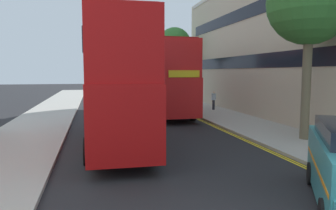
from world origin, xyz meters
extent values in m
cube|color=#ADA89E|center=(6.50, 16.00, 0.07)|extent=(4.00, 80.00, 0.14)
cube|color=#ADA89E|center=(-6.50, 16.00, 0.07)|extent=(4.00, 80.00, 0.14)
cube|color=yellow|center=(4.40, 14.00, 0.00)|extent=(0.10, 56.00, 0.01)
cube|color=yellow|center=(4.24, 14.00, 0.00)|extent=(0.10, 56.00, 0.01)
cube|color=#B20F0F|center=(-1.96, 11.01, 1.74)|extent=(2.74, 10.85, 2.60)
cube|color=#B20F0F|center=(-1.96, 11.01, 4.29)|extent=(2.69, 10.64, 2.50)
cube|color=black|center=(-1.96, 11.01, 2.04)|extent=(2.76, 10.42, 0.84)
cube|color=black|center=(-1.96, 11.01, 4.39)|extent=(2.75, 10.21, 0.80)
cube|color=yellow|center=(-1.84, 16.38, 3.29)|extent=(2.00, 0.10, 0.44)
cube|color=maroon|center=(-1.96, 11.01, 5.59)|extent=(2.47, 9.77, 0.10)
cylinder|color=black|center=(-3.14, 14.38, 0.52)|extent=(0.32, 1.05, 1.04)
cylinder|color=black|center=(-0.64, 14.32, 0.52)|extent=(0.32, 1.05, 1.04)
cylinder|color=black|center=(-3.29, 7.69, 0.52)|extent=(0.32, 1.05, 1.04)
cylinder|color=black|center=(-0.79, 7.63, 0.52)|extent=(0.32, 1.05, 1.04)
cube|color=red|center=(2.44, 20.47, 1.74)|extent=(2.61, 10.82, 2.60)
cube|color=red|center=(2.44, 20.47, 4.29)|extent=(2.55, 10.61, 2.50)
cube|color=black|center=(2.44, 20.47, 2.04)|extent=(2.63, 10.39, 0.84)
cube|color=black|center=(2.44, 20.47, 4.39)|extent=(2.62, 10.18, 0.80)
cube|color=yellow|center=(2.50, 15.09, 3.29)|extent=(2.00, 0.08, 0.44)
cube|color=maroon|center=(2.44, 20.47, 5.59)|extent=(2.35, 9.74, 0.10)
cylinder|color=black|center=(3.73, 17.13, 0.52)|extent=(0.31, 1.04, 1.04)
cylinder|color=black|center=(1.23, 17.11, 0.52)|extent=(0.31, 1.04, 1.04)
cylinder|color=black|center=(3.66, 23.83, 0.52)|extent=(0.31, 1.04, 1.04)
cylinder|color=black|center=(1.16, 23.80, 0.52)|extent=(0.31, 1.04, 1.04)
cylinder|color=black|center=(3.34, 4.07, 0.34)|extent=(0.55, 0.69, 0.68)
cylinder|color=#2D2D38|center=(7.09, 21.74, 0.56)|extent=(0.22, 0.22, 0.85)
cube|color=silver|center=(7.09, 21.74, 1.27)|extent=(0.34, 0.22, 0.56)
sphere|color=beige|center=(7.09, 21.74, 1.66)|extent=(0.20, 0.20, 0.20)
cylinder|color=#6B6047|center=(6.99, 9.38, 2.82)|extent=(0.42, 0.42, 5.35)
cylinder|color=#6B6047|center=(7.59, 9.24, 5.92)|extent=(0.41, 1.27, 0.94)
cylinder|color=#6B6047|center=(7.13, 9.98, 5.92)|extent=(1.27, 0.41, 0.94)
cylinder|color=#6B6047|center=(6.54, 9.34, 5.81)|extent=(0.21, 0.97, 0.72)
cylinder|color=#6B6047|center=(6.81, 8.68, 6.00)|extent=(1.48, 0.49, 1.10)
sphere|color=#33702D|center=(6.99, 9.38, 6.69)|extent=(4.01, 4.01, 4.01)
cylinder|color=#6B6047|center=(5.74, 30.14, 2.74)|extent=(0.42, 0.42, 5.20)
cylinder|color=#6B6047|center=(6.32, 30.15, 5.74)|extent=(0.14, 1.21, 0.90)
cylinder|color=#6B6047|center=(5.81, 30.79, 5.79)|extent=(1.36, 0.26, 1.00)
cylinder|color=#6B6047|center=(5.05, 30.49, 5.88)|extent=(0.83, 1.48, 1.17)
cylinder|color=#6B6047|center=(5.36, 29.77, 5.71)|extent=(0.86, 0.88, 0.83)
cylinder|color=#6B6047|center=(6.04, 29.48, 5.85)|extent=(1.42, 0.73, 1.10)
sphere|color=#33702D|center=(5.74, 30.14, 6.43)|extent=(3.65, 3.65, 3.65)
cube|color=beige|center=(13.50, 18.76, 5.52)|extent=(10.00, 28.00, 11.03)
cube|color=black|center=(8.48, 18.76, 7.94)|extent=(0.04, 24.64, 1.00)
cube|color=black|center=(8.48, 18.76, 4.19)|extent=(0.04, 24.64, 1.00)
camera|label=1|loc=(-3.04, -4.04, 3.42)|focal=33.97mm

